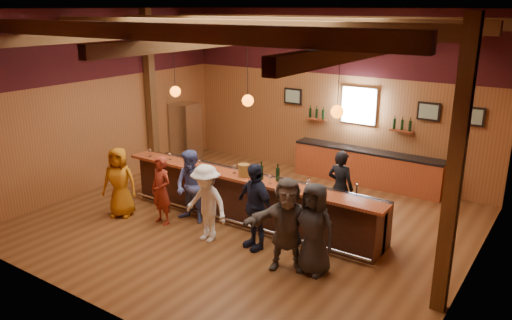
# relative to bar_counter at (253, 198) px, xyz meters

# --- Properties ---
(room) EXTENTS (9.04, 9.00, 4.52)m
(room) POSITION_rel_bar_counter_xyz_m (-0.02, -0.09, 2.69)
(room) COLOR brown
(room) RESTS_ON ground
(bar_counter) EXTENTS (6.30, 1.07, 1.11)m
(bar_counter) POSITION_rel_bar_counter_xyz_m (0.00, 0.00, 0.00)
(bar_counter) COLOR black
(bar_counter) RESTS_ON ground
(back_bar_cabinet) EXTENTS (4.00, 0.52, 0.95)m
(back_bar_cabinet) POSITION_rel_bar_counter_xyz_m (1.18, 3.57, -0.05)
(back_bar_cabinet) COLOR maroon
(back_bar_cabinet) RESTS_ON ground
(window) EXTENTS (0.95, 0.09, 0.95)m
(window) POSITION_rel_bar_counter_xyz_m (0.78, 3.80, 1.53)
(window) COLOR silver
(window) RESTS_ON room
(framed_pictures) EXTENTS (5.35, 0.05, 0.45)m
(framed_pictures) POSITION_rel_bar_counter_xyz_m (1.65, 3.79, 1.58)
(framed_pictures) COLOR black
(framed_pictures) RESTS_ON room
(wine_shelves) EXTENTS (3.00, 0.18, 0.30)m
(wine_shelves) POSITION_rel_bar_counter_xyz_m (0.78, 3.73, 1.10)
(wine_shelves) COLOR maroon
(wine_shelves) RESTS_ON room
(pendant_lights) EXTENTS (4.24, 0.24, 1.37)m
(pendant_lights) POSITION_rel_bar_counter_xyz_m (-0.02, -0.15, 2.19)
(pendant_lights) COLOR black
(pendant_lights) RESTS_ON room
(stainless_fridge) EXTENTS (0.70, 0.70, 1.80)m
(stainless_fridge) POSITION_rel_bar_counter_xyz_m (-4.12, 2.45, 0.38)
(stainless_fridge) COLOR silver
(stainless_fridge) RESTS_ON ground
(customer_orange) EXTENTS (0.92, 0.80, 1.59)m
(customer_orange) POSITION_rel_bar_counter_xyz_m (-2.60, -1.46, 0.28)
(customer_orange) COLOR #B96911
(customer_orange) RESTS_ON ground
(customer_redvest) EXTENTS (0.58, 0.42, 1.51)m
(customer_redvest) POSITION_rel_bar_counter_xyz_m (-1.54, -1.24, 0.23)
(customer_redvest) COLOR maroon
(customer_redvest) RESTS_ON ground
(customer_denim) EXTENTS (0.81, 0.64, 1.62)m
(customer_denim) POSITION_rel_bar_counter_xyz_m (-1.05, -0.80, 0.29)
(customer_denim) COLOR #4F5C9E
(customer_denim) RESTS_ON ground
(customer_white) EXTENTS (1.09, 0.69, 1.60)m
(customer_white) POSITION_rel_bar_counter_xyz_m (-0.20, -1.34, 0.28)
(customer_white) COLOR white
(customer_white) RESTS_ON ground
(customer_navy) EXTENTS (1.10, 0.74, 1.73)m
(customer_navy) POSITION_rel_bar_counter_xyz_m (0.78, -1.06, 0.35)
(customer_navy) COLOR #1A1E35
(customer_navy) RESTS_ON ground
(customer_brown) EXTENTS (1.61, 1.29, 1.72)m
(customer_brown) POSITION_rel_bar_counter_xyz_m (1.70, -1.39, 0.34)
(customer_brown) COLOR #554B44
(customer_brown) RESTS_ON ground
(customer_dark) EXTENTS (0.84, 0.56, 1.67)m
(customer_dark) POSITION_rel_bar_counter_xyz_m (2.16, -1.27, 0.31)
(customer_dark) COLOR #272729
(customer_dark) RESTS_ON ground
(bartender) EXTENTS (0.63, 0.44, 1.65)m
(bartender) POSITION_rel_bar_counter_xyz_m (1.66, 0.90, 0.30)
(bartender) COLOR black
(bartender) RESTS_ON ground
(ice_bucket) EXTENTS (0.24, 0.24, 0.26)m
(ice_bucket) POSITION_rel_bar_counter_xyz_m (-0.01, -0.31, 0.72)
(ice_bucket) COLOR brown
(ice_bucket) RESTS_ON bar_counter
(bottle_a) EXTENTS (0.08, 0.08, 0.39)m
(bottle_a) POSITION_rel_bar_counter_xyz_m (0.40, -0.27, 0.74)
(bottle_a) COLOR black
(bottle_a) RESTS_ON bar_counter
(bottle_b) EXTENTS (0.08, 0.08, 0.37)m
(bottle_b) POSITION_rel_bar_counter_xyz_m (0.74, -0.17, 0.73)
(bottle_b) COLOR black
(bottle_b) RESTS_ON bar_counter
(glass_a) EXTENTS (0.08, 0.08, 0.19)m
(glass_a) POSITION_rel_bar_counter_xyz_m (-2.71, -0.38, 0.72)
(glass_a) COLOR silver
(glass_a) RESTS_ON bar_counter
(glass_b) EXTENTS (0.08, 0.08, 0.17)m
(glass_b) POSITION_rel_bar_counter_xyz_m (-2.13, -0.32, 0.71)
(glass_b) COLOR silver
(glass_b) RESTS_ON bar_counter
(glass_c) EXTENTS (0.08, 0.08, 0.17)m
(glass_c) POSITION_rel_bar_counter_xyz_m (-1.74, -0.24, 0.71)
(glass_c) COLOR silver
(glass_c) RESTS_ON bar_counter
(glass_d) EXTENTS (0.07, 0.07, 0.16)m
(glass_d) POSITION_rel_bar_counter_xyz_m (-1.22, -0.33, 0.70)
(glass_d) COLOR silver
(glass_d) RESTS_ON bar_counter
(glass_e) EXTENTS (0.08, 0.08, 0.18)m
(glass_e) POSITION_rel_bar_counter_xyz_m (-0.31, -0.26, 0.72)
(glass_e) COLOR silver
(glass_e) RESTS_ON bar_counter
(glass_f) EXTENTS (0.08, 0.08, 0.19)m
(glass_f) POSITION_rel_bar_counter_xyz_m (0.68, -0.38, 0.72)
(glass_f) COLOR silver
(glass_f) RESTS_ON bar_counter
(glass_g) EXTENTS (0.09, 0.09, 0.20)m
(glass_g) POSITION_rel_bar_counter_xyz_m (1.48, -0.24, 0.73)
(glass_g) COLOR silver
(glass_g) RESTS_ON bar_counter
(glass_h) EXTENTS (0.08, 0.08, 0.19)m
(glass_h) POSITION_rel_bar_counter_xyz_m (1.87, -0.42, 0.72)
(glass_h) COLOR silver
(glass_h) RESTS_ON bar_counter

